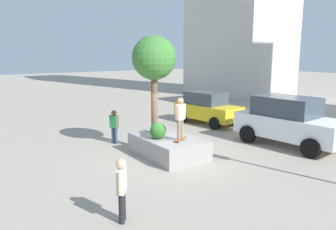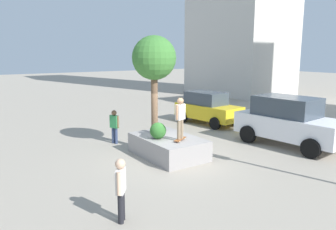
{
  "view_description": "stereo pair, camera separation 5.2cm",
  "coord_description": "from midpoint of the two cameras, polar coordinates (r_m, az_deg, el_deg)",
  "views": [
    {
      "loc": [
        10.35,
        -7.11,
        4.16
      ],
      "look_at": [
        -0.38,
        0.17,
        1.71
      ],
      "focal_mm": 35.29,
      "sensor_mm": 36.0,
      "label": 1
    },
    {
      "loc": [
        10.38,
        -7.07,
        4.16
      ],
      "look_at": [
        -0.38,
        0.17,
        1.71
      ],
      "focal_mm": 35.29,
      "sensor_mm": 36.0,
      "label": 2
    }
  ],
  "objects": [
    {
      "name": "taxi_cab",
      "position": [
        19.69,
        6.91,
        1.27
      ],
      "size": [
        4.23,
        2.28,
        1.88
      ],
      "color": "gold",
      "rests_on": "ground"
    },
    {
      "name": "boxwood_shrub",
      "position": [
        13.03,
        -1.62,
        -2.72
      ],
      "size": [
        0.65,
        0.65,
        0.65
      ],
      "primitive_type": "sphere",
      "color": "#2D6628",
      "rests_on": "planter_ledge"
    },
    {
      "name": "skateboarder",
      "position": [
        12.61,
        2.26,
        -0.06
      ],
      "size": [
        0.31,
        0.52,
        1.6
      ],
      "color": "#847056",
      "rests_on": "skateboard"
    },
    {
      "name": "police_car",
      "position": [
        15.85,
        20.26,
        -1.0
      ],
      "size": [
        4.95,
        2.62,
        2.22
      ],
      "color": "white",
      "rests_on": "ground"
    },
    {
      "name": "ground_plane",
      "position": [
        13.23,
        0.42,
        -7.63
      ],
      "size": [
        120.0,
        120.0,
        0.0
      ],
      "primitive_type": "plane",
      "color": "#9E9384"
    },
    {
      "name": "plaza_tree",
      "position": [
        13.64,
        -2.3,
        9.59
      ],
      "size": [
        1.81,
        1.81,
        4.05
      ],
      "color": "brown",
      "rests_on": "planter_ledge"
    },
    {
      "name": "planter_ledge",
      "position": [
        13.5,
        0.11,
        -5.45
      ],
      "size": [
        3.15,
        2.02,
        0.81
      ],
      "primitive_type": "cube",
      "color": "gray",
      "rests_on": "ground"
    },
    {
      "name": "skateboard",
      "position": [
        12.82,
        2.23,
        -4.19
      ],
      "size": [
        0.59,
        0.79,
        0.07
      ],
      "color": "brown",
      "rests_on": "planter_ledge"
    },
    {
      "name": "pedestrian_crossing",
      "position": [
        15.42,
        -9.15,
        -1.61
      ],
      "size": [
        0.5,
        0.33,
        1.57
      ],
      "color": "navy",
      "rests_on": "ground"
    },
    {
      "name": "passerby_with_bag",
      "position": [
        8.36,
        -7.97,
        -12.02
      ],
      "size": [
        0.46,
        0.41,
        1.64
      ],
      "color": "black",
      "rests_on": "ground"
    }
  ]
}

